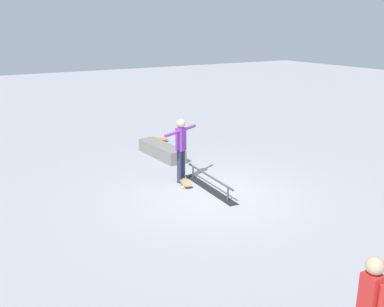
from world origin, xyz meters
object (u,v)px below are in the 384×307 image
(skateboard_main, at_px, (184,181))
(loose_skateboard_orange, at_px, (157,139))
(skater_main, at_px, (181,146))
(grind_rail, at_px, (209,183))
(skate_ledge, at_px, (162,151))

(skateboard_main, xyz_separation_m, loose_skateboard_orange, (4.28, -1.38, 0.00))
(skater_main, xyz_separation_m, loose_skateboard_orange, (4.08, -1.36, -0.90))
(grind_rail, distance_m, skateboard_main, 0.73)
(skate_ledge, bearing_deg, grind_rail, 175.16)
(skate_ledge, relative_size, skateboard_main, 2.46)
(grind_rail, height_order, skate_ledge, skate_ledge)
(loose_skateboard_orange, bearing_deg, skateboard_main, 129.12)
(skateboard_main, relative_size, loose_skateboard_orange, 1.06)
(skate_ledge, height_order, skateboard_main, skate_ledge)
(loose_skateboard_orange, bearing_deg, grind_rail, 135.20)
(grind_rail, relative_size, skateboard_main, 2.87)
(grind_rail, relative_size, skate_ledge, 1.17)
(grind_rail, distance_m, skate_ledge, 3.11)
(skater_main, height_order, loose_skateboard_orange, skater_main)
(skate_ledge, distance_m, loose_skateboard_orange, 1.97)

